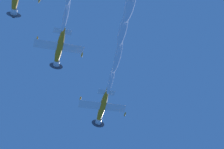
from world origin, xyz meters
name	(u,v)px	position (x,y,z in m)	size (l,w,h in m)	color
airplane_lead	(102,108)	(-0.26, -5.44, 65.81)	(8.97, 9.73, 3.60)	orange
airplane_left_wingman	(59,49)	(-9.52, 5.91, 67.41)	(9.00, 9.65, 3.96)	orange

